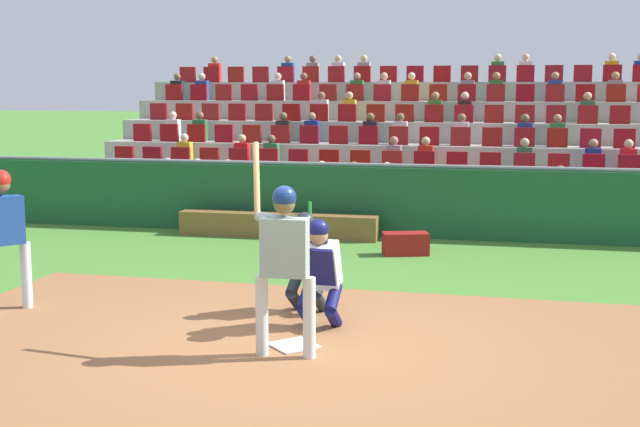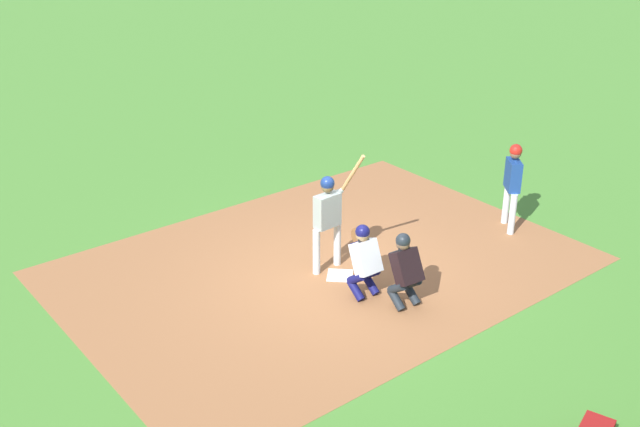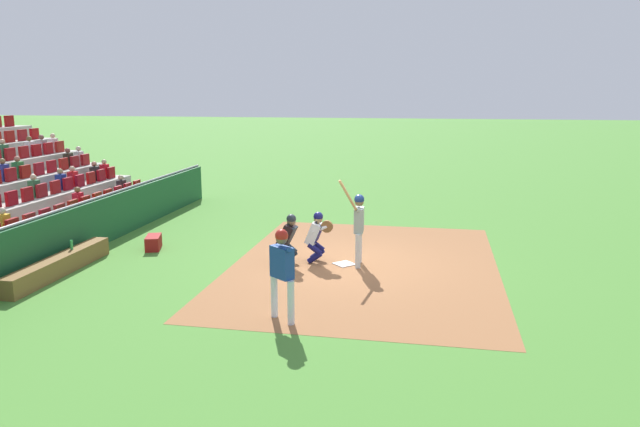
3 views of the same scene
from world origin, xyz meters
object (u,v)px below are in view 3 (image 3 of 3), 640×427
object	(u,v)px
dugout_bench	(59,265)
water_bottle_on_bench	(71,245)
home_plate_umpire	(288,237)
catcher_crouching	(316,234)
home_plate_marker	(344,264)
batter_at_plate	(359,222)
equipment_duffel_bag	(153,242)
on_deck_batter	(282,265)

from	to	relation	value
dugout_bench	water_bottle_on_bench	xyz separation A→B (m)	(-0.59, -0.04, 0.34)
home_plate_umpire	water_bottle_on_bench	bearing A→B (deg)	-76.92
water_bottle_on_bench	catcher_crouching	bearing A→B (deg)	104.42
catcher_crouching	home_plate_umpire	world-z (taller)	catcher_crouching
home_plate_marker	dugout_bench	xyz separation A→B (m)	(1.97, -6.43, 0.20)
batter_at_plate	catcher_crouching	distance (m)	1.13
catcher_crouching	dugout_bench	size ratio (longest dim) A/B	0.35
home_plate_marker	home_plate_umpire	size ratio (longest dim) A/B	0.34
water_bottle_on_bench	equipment_duffel_bag	distance (m)	2.27
home_plate_umpire	dugout_bench	size ratio (longest dim) A/B	0.34
equipment_duffel_bag	on_deck_batter	xyz separation A→B (m)	(4.35, 4.65, 0.88)
home_plate_marker	equipment_duffel_bag	distance (m)	5.31
home_plate_umpire	equipment_duffel_bag	bearing A→B (deg)	-100.38
dugout_bench	home_plate_umpire	bearing A→B (deg)	109.38
catcher_crouching	equipment_duffel_bag	distance (m)	4.62
water_bottle_on_bench	equipment_duffel_bag	size ratio (longest dim) A/B	0.31
equipment_duffel_bag	water_bottle_on_bench	bearing A→B (deg)	-49.41
dugout_bench	home_plate_marker	bearing A→B (deg)	107.01
home_plate_marker	water_bottle_on_bench	distance (m)	6.64
batter_at_plate	home_plate_umpire	size ratio (longest dim) A/B	1.70
catcher_crouching	home_plate_umpire	distance (m)	0.71
equipment_duffel_bag	home_plate_marker	bearing A→B (deg)	66.79
dugout_bench	water_bottle_on_bench	bearing A→B (deg)	-176.04
catcher_crouching	home_plate_marker	bearing A→B (deg)	81.50
batter_at_plate	home_plate_umpire	world-z (taller)	batter_at_plate
catcher_crouching	home_plate_umpire	bearing A→B (deg)	-65.65
home_plate_umpire	water_bottle_on_bench	world-z (taller)	home_plate_umpire
home_plate_marker	catcher_crouching	world-z (taller)	catcher_crouching
home_plate_marker	batter_at_plate	xyz separation A→B (m)	(0.01, 0.34, 1.08)
batter_at_plate	home_plate_umpire	bearing A→B (deg)	-84.08
home_plate_marker	equipment_duffel_bag	bearing A→B (deg)	-95.74
equipment_duffel_bag	catcher_crouching	bearing A→B (deg)	67.22
home_plate_marker	home_plate_umpire	distance (m)	1.54
on_deck_batter	home_plate_marker	bearing A→B (deg)	170.61
home_plate_marker	catcher_crouching	size ratio (longest dim) A/B	0.34
catcher_crouching	dugout_bench	bearing A→B (deg)	-70.04
equipment_duffel_bag	dugout_bench	bearing A→B (deg)	-42.10
on_deck_batter	home_plate_umpire	bearing A→B (deg)	-168.55
water_bottle_on_bench	on_deck_batter	bearing A→B (deg)	67.30
batter_at_plate	on_deck_batter	bearing A→B (deg)	-14.36
batter_at_plate	water_bottle_on_bench	distance (m)	6.97
home_plate_marker	home_plate_umpire	bearing A→B (deg)	-82.22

